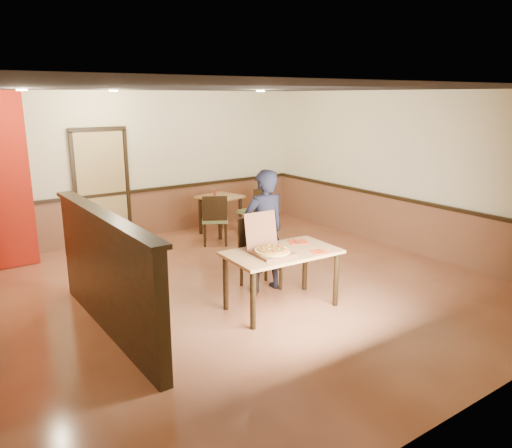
{
  "coord_description": "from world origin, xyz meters",
  "views": [
    {
      "loc": [
        -3.73,
        -5.59,
        2.71
      ],
      "look_at": [
        0.24,
        0.0,
        0.94
      ],
      "focal_mm": 35.0,
      "sensor_mm": 36.0,
      "label": 1
    }
  ],
  "objects_px": {
    "main_table": "(282,259)",
    "diner": "(264,231)",
    "side_chair_left": "(215,218)",
    "side_chair_right": "(257,210)",
    "side_table": "(220,205)",
    "condiment": "(215,193)",
    "diner_chair": "(258,250)",
    "pizza_box": "(270,249)"
  },
  "relations": [
    {
      "from": "diner_chair",
      "to": "side_table",
      "type": "height_order",
      "value": "diner_chair"
    },
    {
      "from": "side_table",
      "to": "condiment",
      "type": "distance_m",
      "value": 0.3
    },
    {
      "from": "side_table",
      "to": "diner",
      "type": "xyz_separation_m",
      "value": [
        -1.06,
        -2.92,
        0.27
      ]
    },
    {
      "from": "main_table",
      "to": "diner_chair",
      "type": "bearing_deg",
      "value": 79.13
    },
    {
      "from": "diner",
      "to": "condiment",
      "type": "xyz_separation_m",
      "value": [
        0.91,
        2.89,
        -0.02
      ]
    },
    {
      "from": "side_table",
      "to": "diner",
      "type": "distance_m",
      "value": 3.12
    },
    {
      "from": "side_table",
      "to": "pizza_box",
      "type": "bearing_deg",
      "value": -111.85
    },
    {
      "from": "diner",
      "to": "main_table",
      "type": "bearing_deg",
      "value": 77.8
    },
    {
      "from": "main_table",
      "to": "side_table",
      "type": "relative_size",
      "value": 1.73
    },
    {
      "from": "side_table",
      "to": "pizza_box",
      "type": "height_order",
      "value": "pizza_box"
    },
    {
      "from": "main_table",
      "to": "side_table",
      "type": "height_order",
      "value": "same"
    },
    {
      "from": "side_chair_right",
      "to": "pizza_box",
      "type": "bearing_deg",
      "value": 46.51
    },
    {
      "from": "diner",
      "to": "side_chair_left",
      "type": "bearing_deg",
      "value": -99.88
    },
    {
      "from": "main_table",
      "to": "side_table",
      "type": "bearing_deg",
      "value": 73.83
    },
    {
      "from": "diner_chair",
      "to": "condiment",
      "type": "height_order",
      "value": "diner_chair"
    },
    {
      "from": "side_table",
      "to": "pizza_box",
      "type": "xyz_separation_m",
      "value": [
        -1.42,
        -3.55,
        0.24
      ]
    },
    {
      "from": "diner_chair",
      "to": "main_table",
      "type": "bearing_deg",
      "value": -98.41
    },
    {
      "from": "side_table",
      "to": "diner_chair",
      "type": "bearing_deg",
      "value": -110.72
    },
    {
      "from": "main_table",
      "to": "side_chair_right",
      "type": "relative_size",
      "value": 1.48
    },
    {
      "from": "main_table",
      "to": "side_chair_right",
      "type": "distance_m",
      "value": 3.4
    },
    {
      "from": "diner_chair",
      "to": "diner",
      "type": "height_order",
      "value": "diner"
    },
    {
      "from": "pizza_box",
      "to": "diner",
      "type": "bearing_deg",
      "value": 63.55
    },
    {
      "from": "main_table",
      "to": "side_chair_left",
      "type": "relative_size",
      "value": 1.56
    },
    {
      "from": "main_table",
      "to": "diner",
      "type": "xyz_separation_m",
      "value": [
        0.18,
        0.63,
        0.2
      ]
    },
    {
      "from": "condiment",
      "to": "side_chair_right",
      "type": "bearing_deg",
      "value": -43.76
    },
    {
      "from": "diner",
      "to": "side_chair_right",
      "type": "bearing_deg",
      "value": -119.47
    },
    {
      "from": "side_chair_left",
      "to": "side_chair_right",
      "type": "bearing_deg",
      "value": -150.06
    },
    {
      "from": "side_table",
      "to": "side_chair_left",
      "type": "bearing_deg",
      "value": -128.51
    },
    {
      "from": "side_table",
      "to": "condiment",
      "type": "xyz_separation_m",
      "value": [
        -0.15,
        -0.04,
        0.25
      ]
    },
    {
      "from": "side_chair_left",
      "to": "condiment",
      "type": "bearing_deg",
      "value": -89.9
    },
    {
      "from": "side_table",
      "to": "condiment",
      "type": "height_order",
      "value": "condiment"
    },
    {
      "from": "side_table",
      "to": "diner",
      "type": "bearing_deg",
      "value": -109.91
    },
    {
      "from": "diner_chair",
      "to": "diner",
      "type": "xyz_separation_m",
      "value": [
        -0.01,
        -0.16,
        0.31
      ]
    },
    {
      "from": "diner_chair",
      "to": "pizza_box",
      "type": "distance_m",
      "value": 0.91
    },
    {
      "from": "main_table",
      "to": "pizza_box",
      "type": "distance_m",
      "value": 0.25
    },
    {
      "from": "side_chair_left",
      "to": "diner",
      "type": "relative_size",
      "value": 0.55
    },
    {
      "from": "side_chair_left",
      "to": "diner",
      "type": "height_order",
      "value": "diner"
    },
    {
      "from": "pizza_box",
      "to": "side_table",
      "type": "bearing_deg",
      "value": 71.94
    },
    {
      "from": "side_chair_left",
      "to": "side_chair_right",
      "type": "relative_size",
      "value": 0.95
    },
    {
      "from": "side_chair_right",
      "to": "condiment",
      "type": "relative_size",
      "value": 6.55
    },
    {
      "from": "pizza_box",
      "to": "condiment",
      "type": "relative_size",
      "value": 3.73
    },
    {
      "from": "condiment",
      "to": "diner_chair",
      "type": "bearing_deg",
      "value": -108.24
    }
  ]
}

